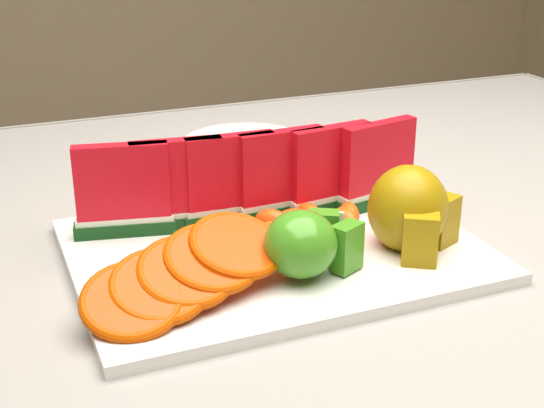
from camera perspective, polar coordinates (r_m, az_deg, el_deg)
table at (r=0.89m, az=0.60°, el=-7.78°), size 1.40×0.90×0.75m
tablecloth at (r=0.86m, az=0.61°, el=-4.16°), size 1.53×1.03×0.20m
platter at (r=0.77m, az=0.16°, el=-3.51°), size 0.40×0.30×0.01m
apple_cluster at (r=0.69m, az=2.63°, el=-2.98°), size 0.10×0.08×0.06m
pear_cluster at (r=0.76m, az=10.39°, el=-0.55°), size 0.10×0.11×0.09m
side_plate at (r=1.10m, az=-2.04°, el=4.61°), size 0.24×0.24×0.01m
fork at (r=1.00m, az=-10.81°, el=2.23°), size 0.06×0.19×0.00m
watermelon_row at (r=0.81m, az=-1.20°, el=1.89°), size 0.39×0.07×0.10m
orange_fan_front at (r=0.66m, az=-6.45°, el=-5.07°), size 0.21×0.14×0.06m
orange_fan_back at (r=0.88m, az=-1.13°, el=2.03°), size 0.37×0.10×0.05m
tangerine_segments at (r=0.78m, az=0.56°, el=-1.59°), size 0.21×0.08×0.02m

